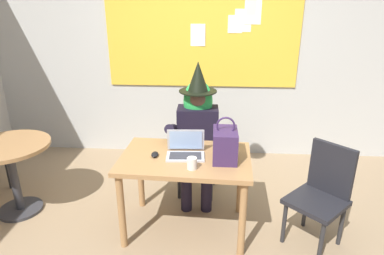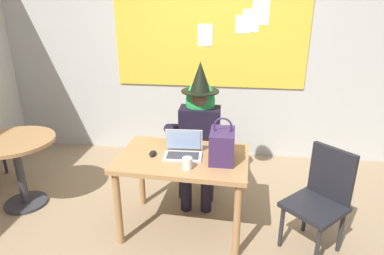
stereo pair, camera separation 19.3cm
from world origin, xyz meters
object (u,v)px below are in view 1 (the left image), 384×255
at_px(coffee_mug, 191,163).
at_px(side_table_round, 11,162).
at_px(handbag, 225,145).
at_px(person_costumed, 197,126).
at_px(chair_at_desk, 198,147).
at_px(chair_extra_corner, 322,191).
at_px(desk_main, 185,167).
at_px(laptop, 186,150).
at_px(computer_mouse, 155,154).

bearing_deg(coffee_mug, side_table_round, 167.98).
bearing_deg(side_table_round, coffee_mug, -12.02).
distance_m(handbag, side_table_round, 2.06).
bearing_deg(side_table_round, person_costumed, 14.41).
relative_size(chair_at_desk, chair_extra_corner, 1.01).
bearing_deg(handbag, desk_main, 174.89).
height_order(laptop, side_table_round, laptop).
relative_size(laptop, chair_extra_corner, 0.38).
xyz_separation_m(coffee_mug, chair_extra_corner, (1.09, 0.14, -0.29)).
height_order(desk_main, laptop, laptop).
xyz_separation_m(chair_at_desk, coffee_mug, (-0.01, -0.95, 0.28)).
height_order(chair_at_desk, coffee_mug, chair_at_desk).
xyz_separation_m(chair_at_desk, side_table_round, (-1.77, -0.57, 0.04)).
xyz_separation_m(desk_main, side_table_round, (-1.69, 0.15, -0.09)).
distance_m(chair_at_desk, computer_mouse, 0.85).
bearing_deg(laptop, desk_main, -92.13).
xyz_separation_m(chair_at_desk, laptop, (-0.08, -0.70, 0.28)).
relative_size(laptop, computer_mouse, 3.23).
xyz_separation_m(person_costumed, coffee_mug, (-0.00, -0.83, -0.01)).
relative_size(laptop, handbag, 0.89).
relative_size(desk_main, chair_extra_corner, 1.30).
height_order(laptop, chair_extra_corner, laptop).
relative_size(person_costumed, side_table_round, 1.88).
bearing_deg(side_table_round, desk_main, -5.20).
bearing_deg(chair_at_desk, chair_extra_corner, 57.85).
distance_m(person_costumed, laptop, 0.58).
height_order(chair_at_desk, chair_extra_corner, chair_at_desk).
relative_size(desk_main, laptop, 3.42).
bearing_deg(computer_mouse, chair_extra_corner, -5.15).
relative_size(computer_mouse, chair_extra_corner, 0.12).
distance_m(person_costumed, handbag, 0.69).
bearing_deg(laptop, handbag, -12.86).
bearing_deg(person_costumed, side_table_round, -77.35).
height_order(handbag, side_table_round, handbag).
xyz_separation_m(handbag, coffee_mug, (-0.27, -0.19, -0.09)).
height_order(desk_main, chair_at_desk, chair_at_desk).
bearing_deg(desk_main, coffee_mug, -72.95).
height_order(chair_at_desk, computer_mouse, chair_at_desk).
height_order(handbag, coffee_mug, handbag).
bearing_deg(handbag, coffee_mug, -144.38).
height_order(computer_mouse, handbag, handbag).
distance_m(desk_main, handbag, 0.41).
distance_m(computer_mouse, coffee_mug, 0.39).
bearing_deg(coffee_mug, person_costumed, 89.70).
relative_size(handbag, coffee_mug, 3.98).
height_order(coffee_mug, side_table_round, coffee_mug).
bearing_deg(side_table_round, laptop, -4.27).
distance_m(chair_at_desk, coffee_mug, 0.99).
xyz_separation_m(laptop, side_table_round, (-1.69, 0.13, -0.24)).
relative_size(computer_mouse, handbag, 0.28).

